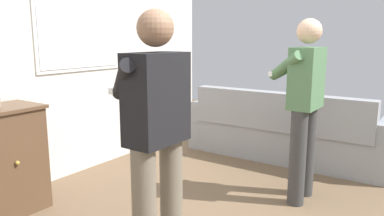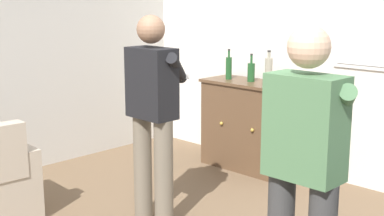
# 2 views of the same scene
# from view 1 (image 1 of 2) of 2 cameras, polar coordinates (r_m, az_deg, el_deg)

# --- Properties ---
(wall_back_with_window) EXTENTS (5.20, 0.15, 2.80)m
(wall_back_with_window) POSITION_cam_1_polar(r_m,az_deg,el_deg) (4.17, -21.43, 8.49)
(wall_back_with_window) COLOR silver
(wall_back_with_window) RESTS_ON ground
(couch) EXTENTS (0.57, 2.50, 0.88)m
(couch) POSITION_cam_1_polar(r_m,az_deg,el_deg) (4.76, 13.49, -3.82)
(couch) COLOR gray
(couch) RESTS_ON ground
(person_standing_left) EXTENTS (0.56, 0.48, 1.68)m
(person_standing_left) POSITION_cam_1_polar(r_m,az_deg,el_deg) (2.31, -5.55, -3.88)
(person_standing_left) COLOR #6B6051
(person_standing_left) RESTS_ON ground
(person_standing_right) EXTENTS (0.56, 0.48, 1.68)m
(person_standing_right) POSITION_cam_1_polar(r_m,az_deg,el_deg) (3.55, 16.71, 0.89)
(person_standing_right) COLOR #383838
(person_standing_right) RESTS_ON ground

